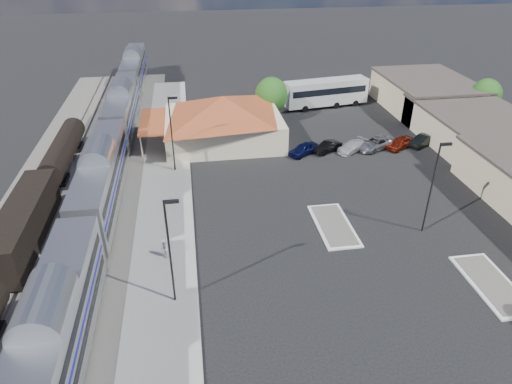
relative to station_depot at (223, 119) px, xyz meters
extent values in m
plane|color=black|center=(4.56, -24.00, -3.13)|extent=(280.00, 280.00, 0.00)
cube|color=#4C4944|center=(-16.44, -16.00, -3.07)|extent=(16.00, 100.00, 0.12)
cube|color=gray|center=(-7.44, -18.00, -3.04)|extent=(5.50, 92.00, 0.18)
cube|color=silver|center=(-13.44, -35.62, -0.08)|extent=(3.00, 20.00, 5.00)
cube|color=black|center=(-13.44, -35.62, -2.83)|extent=(2.20, 16.00, 0.60)
cube|color=silver|center=(-13.44, -14.62, -0.08)|extent=(3.00, 20.00, 5.00)
cube|color=black|center=(-13.44, -14.62, -2.83)|extent=(2.20, 16.00, 0.60)
cube|color=silver|center=(-13.44, 6.38, -0.08)|extent=(3.00, 20.00, 5.00)
cube|color=black|center=(-13.44, 6.38, -2.83)|extent=(2.20, 16.00, 0.60)
cube|color=silver|center=(-13.44, 27.38, -0.08)|extent=(3.00, 20.00, 5.00)
cube|color=black|center=(-13.44, 27.38, -2.83)|extent=(2.20, 16.00, 0.60)
cube|color=black|center=(-19.44, -20.49, -0.93)|extent=(2.80, 14.00, 3.60)
cube|color=black|center=(-19.44, -20.49, -2.83)|extent=(2.20, 12.00, 0.60)
cylinder|color=black|center=(-19.44, -4.49, -1.03)|extent=(2.80, 14.00, 2.80)
cube|color=black|center=(-19.44, -4.49, -2.83)|extent=(2.20, 12.00, 0.60)
cube|color=beige|center=(0.06, 0.00, -1.33)|extent=(15.00, 12.00, 3.60)
pyramid|color=brown|center=(0.06, 0.00, 1.77)|extent=(15.30, 12.24, 2.60)
cube|color=brown|center=(-9.04, 0.00, 0.17)|extent=(3.20, 9.60, 0.25)
cube|color=#C6B28C|center=(32.56, -6.00, -1.13)|extent=(12.00, 18.00, 4.00)
cube|color=#3F3833|center=(32.56, -6.00, 1.02)|extent=(12.40, 18.40, 0.30)
cube|color=#C6B28C|center=(32.56, 8.00, -0.88)|extent=(12.00, 16.00, 4.50)
cube|color=#3F3833|center=(32.56, 8.00, 1.52)|extent=(12.40, 16.40, 0.30)
cube|color=silver|center=(8.56, -22.00, -3.06)|extent=(3.30, 7.50, 0.15)
cube|color=#4C4944|center=(8.56, -22.00, -2.97)|extent=(2.70, 6.90, 0.10)
cube|color=silver|center=(18.56, -32.00, -3.06)|extent=(3.30, 7.50, 0.15)
cube|color=#4C4944|center=(18.56, -32.00, -2.97)|extent=(2.70, 6.90, 0.10)
cylinder|color=black|center=(-6.44, -30.00, 1.37)|extent=(0.16, 0.16, 9.00)
cube|color=black|center=(-5.94, -30.00, 5.72)|extent=(1.00, 0.25, 0.22)
cylinder|color=black|center=(-6.44, -8.00, 1.37)|extent=(0.16, 0.16, 9.00)
cube|color=black|center=(-5.94, -8.00, 5.72)|extent=(1.00, 0.25, 0.22)
cylinder|color=black|center=(16.56, -24.00, 1.37)|extent=(0.16, 0.16, 9.00)
cube|color=black|center=(17.06, -24.00, 5.72)|extent=(1.00, 0.25, 0.22)
cylinder|color=#382314|center=(38.56, 2.00, -1.86)|extent=(0.30, 0.30, 2.55)
ellipsoid|color=#154A18|center=(38.56, 2.00, 0.64)|extent=(4.41, 4.41, 4.87)
cylinder|color=#382314|center=(7.56, 6.00, -1.77)|extent=(0.30, 0.30, 2.73)
ellipsoid|color=#154A18|center=(7.56, 6.00, 0.90)|extent=(4.71, 4.71, 5.21)
cube|color=white|center=(17.36, 11.27, -0.73)|extent=(13.71, 4.90, 3.80)
cube|color=black|center=(17.36, 11.27, -0.27)|extent=(12.66, 4.78, 1.01)
cylinder|color=black|center=(22.20, 10.68, -2.63)|extent=(1.05, 0.48, 1.01)
cylinder|color=black|center=(21.81, 13.27, -2.63)|extent=(1.05, 0.48, 1.01)
cylinder|color=black|center=(13.58, 9.36, -2.63)|extent=(1.05, 0.48, 1.01)
cylinder|color=black|center=(13.18, 11.95, -2.63)|extent=(1.05, 0.48, 1.01)
imported|color=silver|center=(-7.30, -24.57, -2.08)|extent=(0.78, 0.94, 1.74)
imported|color=#0D1244|center=(9.55, -5.83, -2.40)|extent=(4.58, 3.77, 1.47)
imported|color=black|center=(12.75, -5.53, -2.45)|extent=(4.27, 3.29, 1.35)
imported|color=white|center=(15.95, -5.83, -2.46)|extent=(4.87, 4.05, 1.33)
imported|color=gray|center=(19.15, -5.53, -2.38)|extent=(5.97, 4.66, 1.51)
imported|color=maroon|center=(22.35, -5.83, -2.38)|extent=(4.65, 3.83, 1.49)
imported|color=black|center=(25.55, -5.53, -2.43)|extent=(4.39, 3.48, 1.40)
camera|label=1|loc=(-4.31, -56.65, 21.46)|focal=32.00mm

